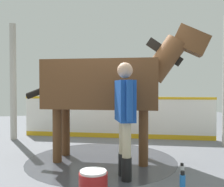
{
  "coord_description": "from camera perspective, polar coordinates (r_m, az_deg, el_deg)",
  "views": [
    {
      "loc": [
        -4.4,
        1.06,
        1.34
      ],
      "look_at": [
        -0.39,
        -0.09,
        1.23
      ],
      "focal_mm": 41.16,
      "sensor_mm": 36.0,
      "label": 1
    }
  ],
  "objects": [
    {
      "name": "ground_plane",
      "position": [
        4.73,
        -2.38,
        -15.04
      ],
      "size": [
        16.0,
        16.0,
        0.02
      ],
      "primitive_type": "cube",
      "color": "slate"
    },
    {
      "name": "wet_patch",
      "position": [
        4.84,
        -2.3,
        -14.5
      ],
      "size": [
        2.71,
        2.71,
        0.0
      ],
      "primitive_type": "cylinder",
      "color": "#42444C",
      "rests_on": "ground"
    },
    {
      "name": "barrier_wall",
      "position": [
        6.73,
        0.97,
        -5.64
      ],
      "size": [
        2.13,
        4.57,
        1.08
      ],
      "color": "white",
      "rests_on": "ground"
    },
    {
      "name": "roof_post_far",
      "position": [
        6.97,
        -21.1,
        2.45
      ],
      "size": [
        0.16,
        0.16,
        2.92
      ],
      "primitive_type": "cylinder",
      "color": "#B7B2A8",
      "rests_on": "ground"
    },
    {
      "name": "horse",
      "position": [
        4.63,
        -0.87,
        2.07
      ],
      "size": [
        1.7,
        3.11,
        2.4
      ],
      "rotation": [
        0.0,
        0.0,
        -2.0
      ],
      "color": "brown",
      "rests_on": "ground"
    },
    {
      "name": "handler",
      "position": [
        3.74,
        2.89,
        -4.04
      ],
      "size": [
        0.67,
        0.27,
        1.69
      ],
      "rotation": [
        0.0,
        0.0,
        1.46
      ],
      "color": "black",
      "rests_on": "ground"
    },
    {
      "name": "wash_bucket",
      "position": [
        3.34,
        -4.2,
        -19.27
      ],
      "size": [
        0.36,
        0.36,
        0.31
      ],
      "color": "maroon",
      "rests_on": "ground"
    },
    {
      "name": "bottle_shampoo",
      "position": [
        4.1,
        15.29,
        -16.2
      ],
      "size": [
        0.07,
        0.07,
        0.21
      ],
      "color": "white",
      "rests_on": "ground"
    },
    {
      "name": "bottle_spray",
      "position": [
        3.53,
        15.39,
        -18.58
      ],
      "size": [
        0.07,
        0.07,
        0.28
      ],
      "color": "blue",
      "rests_on": "ground"
    }
  ]
}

